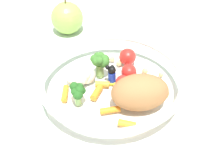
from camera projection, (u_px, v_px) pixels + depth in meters
name	position (u px, v px, depth m)	size (l,w,h in m)	color
ground_plane	(111.00, 88.00, 0.56)	(2.40, 2.40, 0.00)	silver
food_container	(114.00, 83.00, 0.52)	(0.26, 0.26, 0.07)	white
loose_apple	(67.00, 18.00, 0.67)	(0.07, 0.07, 0.09)	#8CB74C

